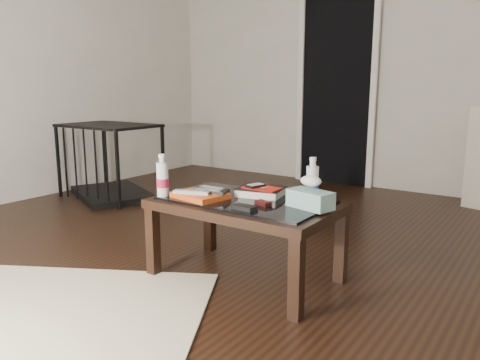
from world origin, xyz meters
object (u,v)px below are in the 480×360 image
(coffee_table, at_px, (245,210))
(pet_crate, at_px, (111,174))
(water_bottle_left, at_px, (162,175))
(water_bottle_right, at_px, (312,179))
(textbook, at_px, (261,192))
(tissue_box, at_px, (310,199))

(coffee_table, distance_m, pet_crate, 2.37)
(coffee_table, height_order, water_bottle_left, water_bottle_left)
(water_bottle_left, distance_m, water_bottle_right, 0.83)
(coffee_table, height_order, pet_crate, pet_crate)
(pet_crate, bearing_deg, water_bottle_left, -7.68)
(pet_crate, distance_m, water_bottle_left, 2.10)
(pet_crate, relative_size, water_bottle_right, 4.48)
(pet_crate, relative_size, textbook, 4.27)
(water_bottle_right, bearing_deg, water_bottle_left, -153.57)
(water_bottle_left, bearing_deg, pet_crate, 148.12)
(textbook, height_order, water_bottle_right, water_bottle_right)
(water_bottle_left, xyz_separation_m, tissue_box, (0.80, 0.23, -0.07))
(coffee_table, bearing_deg, tissue_box, 4.72)
(water_bottle_left, bearing_deg, textbook, 35.40)
(water_bottle_left, relative_size, water_bottle_right, 1.00)
(coffee_table, bearing_deg, pet_crate, 157.77)
(textbook, relative_size, water_bottle_right, 1.05)
(tissue_box, bearing_deg, coffee_table, -161.05)
(water_bottle_right, height_order, tissue_box, water_bottle_right)
(water_bottle_left, height_order, water_bottle_right, same)
(pet_crate, distance_m, textbook, 2.36)
(water_bottle_right, relative_size, tissue_box, 1.03)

